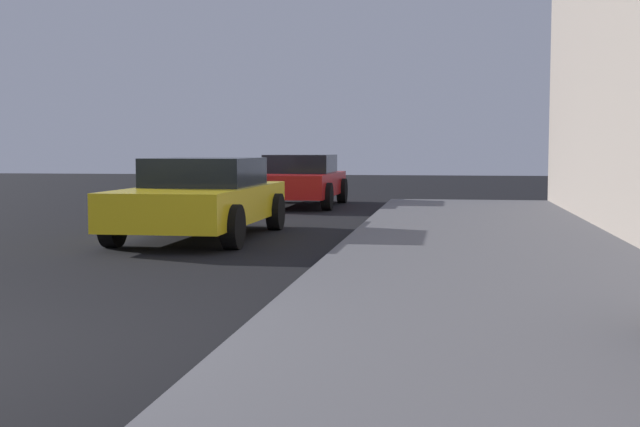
% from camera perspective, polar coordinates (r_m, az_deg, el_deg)
% --- Properties ---
extents(sidewalk, '(4.00, 32.00, 0.15)m').
position_cam_1_polar(sidewalk, '(5.26, 14.77, -10.47)').
color(sidewalk, '#5B5B60').
rests_on(sidewalk, ground_plane).
extents(car_yellow, '(2.00, 4.53, 1.27)m').
position_cam_1_polar(car_yellow, '(13.41, -8.04, 1.12)').
color(car_yellow, yellow).
rests_on(car_yellow, ground_plane).
extents(car_red, '(2.01, 4.27, 1.27)m').
position_cam_1_polar(car_red, '(20.67, -1.40, 2.31)').
color(car_red, red).
rests_on(car_red, ground_plane).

